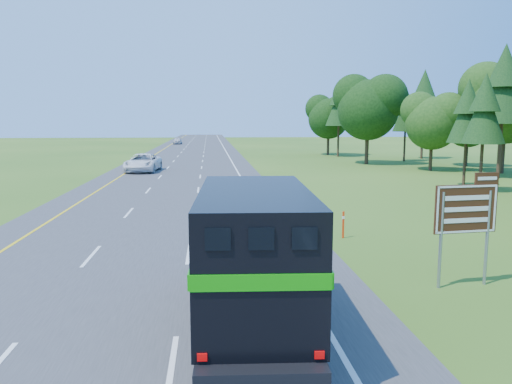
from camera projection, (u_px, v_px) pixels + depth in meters
road at (186, 165)px, 57.47m from camera, size 15.00×260.00×0.04m
lane_markings at (186, 165)px, 57.46m from camera, size 11.15×260.00×0.01m
tree_wall_right at (505, 109)px, 39.33m from camera, size 16.00×100.00×12.00m
horse_truck at (254, 253)px, 12.16m from camera, size 2.88×8.07×3.52m
white_suv at (143, 163)px, 50.29m from camera, size 3.43×6.64×1.79m
far_car at (178, 141)px, 109.44m from camera, size 1.91×4.28×1.43m
exit_sign at (467, 213)px, 15.23m from camera, size 2.09×0.30×3.55m
delineator at (343, 224)px, 21.84m from camera, size 0.10×0.05×1.19m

